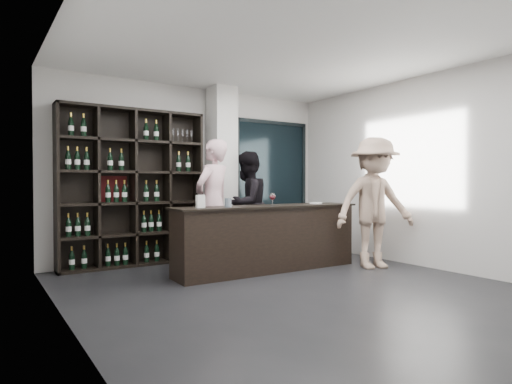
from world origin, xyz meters
TOP-DOWN VIEW (x-y plane):
  - floor at (0.00, 0.00)m, footprint 5.00×5.50m
  - wine_shelf at (-1.15, 2.57)m, footprint 2.20×0.35m
  - structural_column at (0.35, 2.47)m, footprint 0.40×0.40m
  - glass_panel at (1.55, 2.69)m, footprint 1.60×0.08m
  - tasting_counter at (0.35, 1.10)m, footprint 2.88×0.61m
  - taster_pink at (-0.15, 1.85)m, footprint 0.84×0.72m
  - taster_black at (0.68, 2.20)m, footprint 1.08×0.98m
  - customer at (1.80, 0.40)m, footprint 1.42×1.06m
  - wine_glass at (0.35, 1.00)m, footprint 0.11×0.11m
  - spit_cup at (-0.35, 1.03)m, footprint 0.11×0.11m
  - napkin_stack at (1.24, 1.08)m, footprint 0.16×0.16m
  - card_stand at (-0.73, 1.09)m, footprint 0.11×0.06m

SIDE VIEW (x-z plane):
  - floor at x=0.00m, z-range -0.01..0.00m
  - tasting_counter at x=0.35m, z-range 0.00..0.95m
  - taster_black at x=0.68m, z-range 0.00..1.81m
  - napkin_stack at x=1.24m, z-range 0.95..0.97m
  - taster_pink at x=-0.15m, z-range 0.00..1.93m
  - customer at x=1.80m, z-range 0.00..1.95m
  - spit_cup at x=-0.35m, z-range 0.95..1.07m
  - card_stand at x=-0.73m, z-range 0.95..1.11m
  - wine_glass at x=0.35m, z-range 0.95..1.15m
  - wine_shelf at x=-1.15m, z-range 0.00..2.40m
  - glass_panel at x=1.55m, z-range 0.35..2.45m
  - structural_column at x=0.35m, z-range 0.00..2.90m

